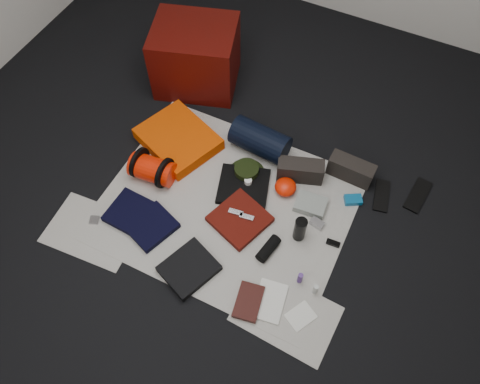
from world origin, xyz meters
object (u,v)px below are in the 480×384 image
at_px(sleeping_pad, 178,139).
at_px(compact_camera, 317,223).
at_px(stuff_sack, 152,169).
at_px(water_bottle, 300,229).
at_px(red_cabinet, 196,57).
at_px(paperback_book, 248,302).
at_px(navy_duffel, 260,140).

bearing_deg(sleeping_pad, compact_camera, -9.23).
height_order(stuff_sack, water_bottle, water_bottle).
distance_m(red_cabinet, water_bottle, 1.57).
height_order(sleeping_pad, stuff_sack, stuff_sack).
bearing_deg(water_bottle, sleeping_pad, 163.51).
bearing_deg(compact_camera, red_cabinet, 161.24).
xyz_separation_m(sleeping_pad, paperback_book, (0.97, -0.86, -0.03)).
relative_size(stuff_sack, compact_camera, 3.33).
bearing_deg(water_bottle, stuff_sack, -179.30).
bearing_deg(red_cabinet, paperback_book, -69.51).
relative_size(sleeping_pad, navy_duffel, 1.29).
xyz_separation_m(navy_duffel, water_bottle, (0.52, -0.53, -0.01)).
relative_size(navy_duffel, compact_camera, 4.57).
height_order(sleeping_pad, paperback_book, sleeping_pad).
distance_m(stuff_sack, navy_duffel, 0.78).
bearing_deg(sleeping_pad, stuff_sack, -91.24).
bearing_deg(stuff_sack, paperback_book, -28.24).
xyz_separation_m(red_cabinet, compact_camera, (1.32, -0.80, -0.23)).
bearing_deg(stuff_sack, navy_duffel, 43.93).
relative_size(sleeping_pad, stuff_sack, 1.76).
relative_size(sleeping_pad, water_bottle, 2.69).
distance_m(red_cabinet, stuff_sack, 0.97).
xyz_separation_m(sleeping_pad, navy_duffel, (0.55, 0.21, 0.06)).
distance_m(sleeping_pad, paperback_book, 1.30).
bearing_deg(water_bottle, paperback_book, -100.50).
height_order(sleeping_pad, compact_camera, sleeping_pad).
xyz_separation_m(red_cabinet, navy_duffel, (0.73, -0.41, -0.14)).
height_order(navy_duffel, compact_camera, navy_duffel).
bearing_deg(paperback_book, stuff_sack, 141.86).
relative_size(water_bottle, compact_camera, 2.18).
height_order(red_cabinet, paperback_book, red_cabinet).
bearing_deg(sleeping_pad, water_bottle, -16.49).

